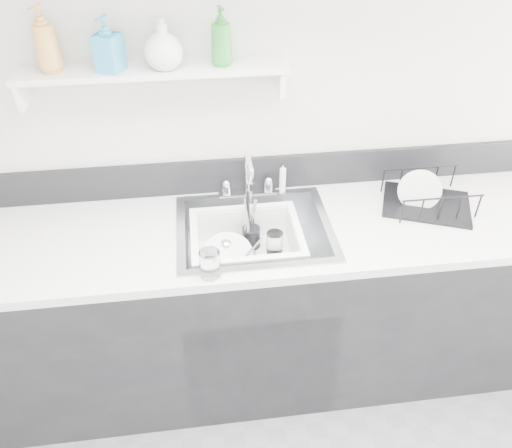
{
  "coord_description": "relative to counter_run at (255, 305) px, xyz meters",
  "views": [
    {
      "loc": [
        -0.2,
        -0.42,
        2.19
      ],
      "look_at": [
        0.0,
        1.14,
        0.98
      ],
      "focal_mm": 35.0,
      "sensor_mm": 36.0,
      "label": 1
    }
  ],
  "objects": [
    {
      "name": "side_sprayer",
      "position": [
        0.16,
        0.25,
        0.53
      ],
      "size": [
        0.03,
        0.03,
        0.14
      ],
      "primitive_type": "cylinder",
      "color": "white",
      "rests_on": "counter_run"
    },
    {
      "name": "soap_bottle_c",
      "position": [
        -0.3,
        0.21,
        1.16
      ],
      "size": [
        0.17,
        0.17,
        0.18
      ],
      "primitive_type": "imported",
      "rotation": [
        0.0,
        0.0,
        -0.28
      ],
      "color": "silver",
      "rests_on": "wall_shelf"
    },
    {
      "name": "soap_bottle_b",
      "position": [
        -0.49,
        0.21,
        1.17
      ],
      "size": [
        0.11,
        0.12,
        0.19
      ],
      "primitive_type": "imported",
      "rotation": [
        0.0,
        0.0,
        -0.41
      ],
      "color": "#2E93C1",
      "rests_on": "wall_shelf"
    },
    {
      "name": "plate_stack",
      "position": [
        -0.11,
        -0.04,
        0.33
      ],
      "size": [
        0.26,
        0.25,
        0.1
      ],
      "rotation": [
        0.0,
        0.0,
        -0.23
      ],
      "color": "white",
      "rests_on": "wash_tub"
    },
    {
      "name": "ladle",
      "position": [
        -0.06,
        -0.02,
        0.35
      ],
      "size": [
        0.28,
        0.22,
        0.08
      ],
      "primitive_type": null,
      "rotation": [
        0.0,
        0.0,
        -0.51
      ],
      "color": "silver",
      "rests_on": "wash_tub"
    },
    {
      "name": "bowl_small",
      "position": [
        0.08,
        -0.08,
        0.32
      ],
      "size": [
        0.12,
        0.12,
        0.03
      ],
      "primitive_type": "imported",
      "rotation": [
        0.0,
        0.0,
        -0.27
      ],
      "color": "white",
      "rests_on": "wash_tub"
    },
    {
      "name": "soap_bottle_a",
      "position": [
        -0.71,
        0.23,
        1.18
      ],
      "size": [
        0.11,
        0.12,
        0.23
      ],
      "primitive_type": "imported",
      "rotation": [
        0.0,
        0.0,
        -0.41
      ],
      "color": "gold",
      "rests_on": "wall_shelf"
    },
    {
      "name": "wall_shelf",
      "position": [
        -0.35,
        0.23,
        1.05
      ],
      "size": [
        1.0,
        0.16,
        0.12
      ],
      "color": "silver",
      "rests_on": "room_shell"
    },
    {
      "name": "faucet",
      "position": [
        0.0,
        0.25,
        0.52
      ],
      "size": [
        0.26,
        0.18,
        0.23
      ],
      "color": "silver",
      "rests_on": "counter_run"
    },
    {
      "name": "room_shell",
      "position": [
        0.0,
        -0.8,
        1.22
      ],
      "size": [
        3.5,
        3.0,
        2.6
      ],
      "color": "silver",
      "rests_on": "ground"
    },
    {
      "name": "sink",
      "position": [
        0.0,
        0.0,
        0.37
      ],
      "size": [
        0.64,
        0.52,
        0.2
      ],
      "primitive_type": null,
      "color": "silver",
      "rests_on": "counter_run"
    },
    {
      "name": "wash_tub",
      "position": [
        -0.04,
        -0.02,
        0.38
      ],
      "size": [
        0.48,
        0.4,
        0.18
      ],
      "primitive_type": null,
      "rotation": [
        0.0,
        0.0,
        0.07
      ],
      "color": "white",
      "rests_on": "sink"
    },
    {
      "name": "utensil_cup",
      "position": [
        -0.01,
        0.07,
        0.36
      ],
      "size": [
        0.08,
        0.08,
        0.26
      ],
      "rotation": [
        0.0,
        0.0,
        -0.38
      ],
      "color": "black",
      "rests_on": "wash_tub"
    },
    {
      "name": "counter_run",
      "position": [
        0.0,
        0.0,
        0.0
      ],
      "size": [
        3.2,
        0.62,
        0.92
      ],
      "color": "black",
      "rests_on": "ground"
    },
    {
      "name": "backsplash",
      "position": [
        0.0,
        0.3,
        0.54
      ],
      "size": [
        3.2,
        0.02,
        0.16
      ],
      "primitive_type": "cube",
      "color": "black",
      "rests_on": "counter_run"
    },
    {
      "name": "tumbler_in_tub",
      "position": [
        0.09,
        0.02,
        0.36
      ],
      "size": [
        0.08,
        0.08,
        0.1
      ],
      "primitive_type": "cylinder",
      "rotation": [
        0.0,
        0.0,
        0.16
      ],
      "color": "white",
      "rests_on": "wash_tub"
    },
    {
      "name": "tumbler_counter",
      "position": [
        -0.2,
        -0.26,
        0.51
      ],
      "size": [
        0.1,
        0.1,
        0.11
      ],
      "primitive_type": "cylinder",
      "rotation": [
        0.0,
        0.0,
        -0.4
      ],
      "color": "white",
      "rests_on": "counter_run"
    },
    {
      "name": "dish_rack",
      "position": [
        0.77,
        0.07,
        0.52
      ],
      "size": [
        0.44,
        0.39,
        0.13
      ],
      "primitive_type": null,
      "rotation": [
        0.0,
        0.0,
        -0.38
      ],
      "color": "black",
      "rests_on": "counter_run"
    },
    {
      "name": "soap_bottle_d",
      "position": [
        -0.09,
        0.22,
        1.17
      ],
      "size": [
        0.1,
        0.1,
        0.21
      ],
      "primitive_type": "imported",
      "rotation": [
        0.0,
        0.0,
        0.25
      ],
      "color": "#24862A",
      "rests_on": "wall_shelf"
    }
  ]
}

